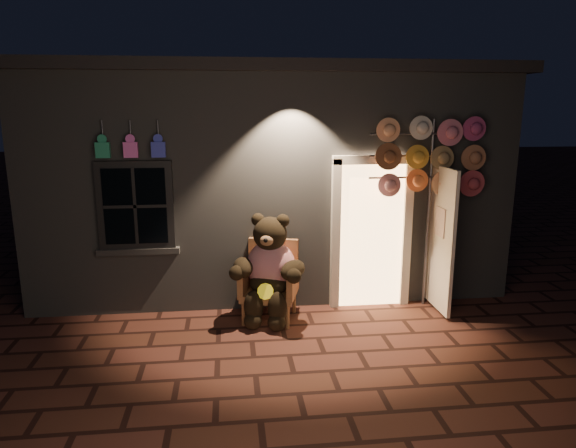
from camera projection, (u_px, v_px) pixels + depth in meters
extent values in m
plane|color=#562B21|center=(289.00, 355.00, 6.01)|extent=(60.00, 60.00, 0.00)
cube|color=slate|center=(264.00, 173.00, 9.51)|extent=(7.00, 5.00, 3.30)
cube|color=black|center=(263.00, 76.00, 9.13)|extent=(7.30, 5.30, 0.16)
cube|color=black|center=(136.00, 206.00, 6.86)|extent=(1.00, 0.10, 1.20)
cube|color=black|center=(135.00, 206.00, 6.83)|extent=(0.82, 0.06, 1.02)
cube|color=slate|center=(139.00, 251.00, 7.00)|extent=(1.10, 0.14, 0.08)
cube|color=#FFBD72|center=(370.00, 235.00, 7.36)|extent=(0.92, 0.10, 2.10)
cube|color=beige|center=(335.00, 236.00, 7.26)|extent=(0.12, 0.12, 2.20)
cube|color=beige|center=(406.00, 234.00, 7.38)|extent=(0.12, 0.12, 2.20)
cube|color=beige|center=(374.00, 160.00, 7.08)|extent=(1.16, 0.12, 0.12)
cube|color=beige|center=(441.00, 240.00, 7.09)|extent=(0.05, 0.80, 2.00)
cube|color=#268B62|center=(103.00, 150.00, 6.58)|extent=(0.18, 0.07, 0.20)
cylinder|color=#59595E|center=(102.00, 130.00, 6.58)|extent=(0.02, 0.02, 0.25)
cube|color=#EE62C3|center=(131.00, 150.00, 6.62)|extent=(0.18, 0.07, 0.20)
cylinder|color=#59595E|center=(130.00, 130.00, 6.62)|extent=(0.02, 0.02, 0.25)
cube|color=#343DB8|center=(158.00, 150.00, 6.66)|extent=(0.18, 0.07, 0.20)
cylinder|color=#59595E|center=(158.00, 130.00, 6.66)|extent=(0.02, 0.02, 0.25)
cube|color=olive|center=(269.00, 293.00, 6.97)|extent=(0.85, 0.81, 0.10)
cube|color=olive|center=(273.00, 263.00, 7.18)|extent=(0.69, 0.27, 0.69)
cube|color=olive|center=(245.00, 279.00, 6.96)|extent=(0.24, 0.59, 0.40)
cube|color=olive|center=(293.00, 281.00, 6.85)|extent=(0.24, 0.59, 0.40)
cylinder|color=olive|center=(243.00, 314.00, 6.80)|extent=(0.05, 0.05, 0.32)
cylinder|color=olive|center=(288.00, 317.00, 6.70)|extent=(0.05, 0.05, 0.32)
cylinder|color=olive|center=(253.00, 299.00, 7.33)|extent=(0.05, 0.05, 0.32)
cylinder|color=olive|center=(294.00, 302.00, 7.23)|extent=(0.05, 0.05, 0.32)
ellipsoid|color=#B01222|center=(271.00, 266.00, 6.93)|extent=(0.79, 0.70, 0.70)
ellipsoid|color=black|center=(270.00, 282.00, 6.90)|extent=(0.66, 0.60, 0.33)
sphere|color=black|center=(270.00, 234.00, 6.78)|extent=(0.56, 0.56, 0.45)
sphere|color=black|center=(258.00, 220.00, 6.80)|extent=(0.18, 0.18, 0.18)
sphere|color=black|center=(283.00, 221.00, 6.74)|extent=(0.18, 0.18, 0.18)
ellipsoid|color=olive|center=(267.00, 241.00, 6.59)|extent=(0.20, 0.17, 0.14)
ellipsoid|color=black|center=(243.00, 268.00, 6.77)|extent=(0.29, 0.48, 0.26)
ellipsoid|color=black|center=(293.00, 270.00, 6.66)|extent=(0.48, 0.52, 0.26)
ellipsoid|color=black|center=(254.00, 306.00, 6.70)|extent=(0.26, 0.26, 0.44)
ellipsoid|color=black|center=(277.00, 308.00, 6.64)|extent=(0.26, 0.26, 0.44)
sphere|color=black|center=(253.00, 321.00, 6.68)|extent=(0.24, 0.24, 0.24)
sphere|color=black|center=(277.00, 322.00, 6.63)|extent=(0.24, 0.24, 0.24)
cylinder|color=yellow|center=(265.00, 291.00, 6.62)|extent=(0.23, 0.14, 0.21)
cylinder|color=#59595E|center=(428.00, 215.00, 7.29)|extent=(0.04, 0.04, 2.68)
cylinder|color=#59595E|center=(413.00, 134.00, 6.98)|extent=(1.19, 0.03, 0.03)
cylinder|color=#59595E|center=(412.00, 156.00, 7.05)|extent=(1.19, 0.03, 0.03)
cylinder|color=#59595E|center=(411.00, 177.00, 7.11)|extent=(1.19, 0.03, 0.03)
cylinder|color=#F2A572|center=(389.00, 130.00, 6.87)|extent=(0.34, 0.11, 0.34)
cylinder|color=beige|center=(418.00, 130.00, 6.89)|extent=(0.34, 0.11, 0.34)
cylinder|color=#DB7287|center=(448.00, 130.00, 6.90)|extent=(0.34, 0.11, 0.34)
cylinder|color=#B83D73|center=(474.00, 130.00, 7.01)|extent=(0.34, 0.11, 0.34)
cylinder|color=brown|center=(388.00, 157.00, 6.92)|extent=(0.34, 0.11, 0.34)
cylinder|color=gold|center=(418.00, 157.00, 6.94)|extent=(0.34, 0.11, 0.34)
cylinder|color=#96794C|center=(444.00, 156.00, 7.04)|extent=(0.34, 0.11, 0.34)
cylinder|color=#AE6B48|center=(472.00, 156.00, 7.05)|extent=(0.34, 0.11, 0.34)
cylinder|color=pink|center=(388.00, 183.00, 6.97)|extent=(0.34, 0.11, 0.34)
cylinder|color=orange|center=(415.00, 181.00, 7.07)|extent=(0.34, 0.11, 0.34)
cylinder|color=tan|center=(443.00, 181.00, 7.09)|extent=(0.34, 0.11, 0.34)
cylinder|color=#C3424C|center=(471.00, 181.00, 7.10)|extent=(0.34, 0.11, 0.34)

